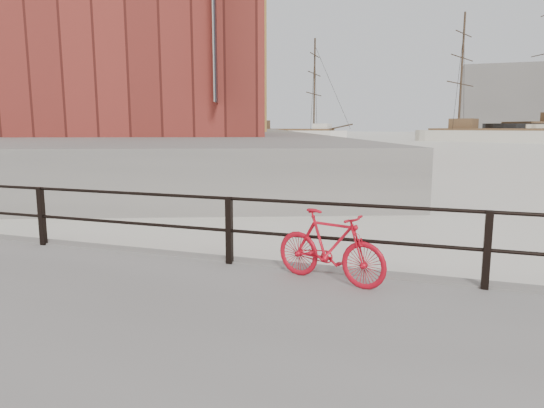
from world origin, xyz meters
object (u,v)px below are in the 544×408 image
Objects in this scene: bicycle at (330,247)px; workboat_far at (197,146)px; schooner_mid at (501,142)px; schooner_left at (285,139)px; workboat_near at (141,150)px.

workboat_far is at bearing 137.06° from bicycle.
workboat_far is (-35.64, -29.12, 0.00)m from schooner_mid.
schooner_left is 42.71m from workboat_near.
schooner_left is at bearing 125.39° from bicycle.
schooner_left reaches higher than bicycle.
schooner_left is at bearing -165.25° from schooner_mid.
workboat_near and workboat_far have the same top height.
workboat_near is at bearing -98.01° from workboat_far.
workboat_far is (-0.52, -32.45, 0.00)m from schooner_left.
workboat_near is 10.26m from workboat_far.
workboat_far is at bearing -91.44° from schooner_left.
bicycle is 81.70m from schooner_left.
bicycle is 43.95m from workboat_near.
schooner_left is 2.35× the size of workboat_far.
bicycle is 52.08m from workboat_far.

